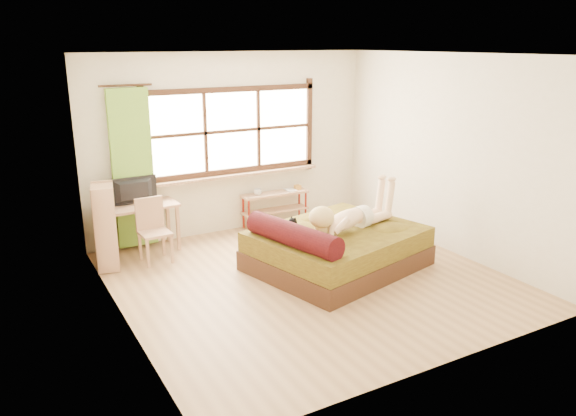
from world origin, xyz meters
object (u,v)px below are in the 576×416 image
pipe_shelf (276,201)px  woman (350,206)px  bed (335,248)px  kitten (285,227)px  desk (137,212)px  bookshelf (105,226)px  chair (153,226)px

pipe_shelf → woman: bearing=-87.3°
bed → kitten: bearing=156.6°
desk → woman: bearing=-41.8°
bed → desk: (-2.06, 1.81, 0.31)m
bookshelf → woman: bearing=-16.9°
bed → desk: size_ratio=2.15×
chair → pipe_shelf: chair is taller
kitten → bookshelf: (-1.89, 1.36, -0.08)m
woman → bookshelf: (-2.76, 1.51, -0.26)m
bed → pipe_shelf: bed is taller
kitten → pipe_shelf: kitten is taller
woman → chair: bearing=131.7°
woman → chair: 2.64m
woman → desk: woman is taller
bed → bookshelf: 2.96m
pipe_shelf → chair: bearing=-165.3°
chair → bookshelf: size_ratio=0.77×
chair → pipe_shelf: 2.18m
desk → pipe_shelf: desk is taller
woman → kitten: woman is taller
bed → kitten: (-0.67, 0.11, 0.36)m
bed → kitten: 0.77m
kitten → chair: size_ratio=0.36×
woman → pipe_shelf: size_ratio=1.30×
woman → desk: (-2.25, 1.85, -0.23)m
desk → bookshelf: (-0.50, -0.34, -0.03)m
desk → bed: bearing=-43.8°
bed → woman: bearing=-24.6°
chair → kitten: bearing=-48.3°
kitten → chair: chair is taller
pipe_shelf → bookshelf: (-2.72, -0.46, 0.16)m
woman → bookshelf: 3.15m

